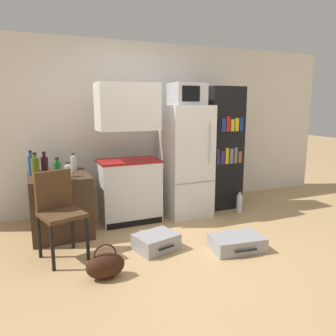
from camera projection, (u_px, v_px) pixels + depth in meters
The scene contains 19 objects.
ground_plane at pixel (202, 256), 3.48m from camera, with size 24.00×24.00×0.00m, color tan.
wall_back at pixel (153, 126), 5.13m from camera, with size 6.40×0.10×2.49m.
side_table at pixel (61, 205), 4.02m from camera, with size 0.70×0.74×0.75m.
kitchen_hutch at pixel (129, 160), 4.39m from camera, with size 0.81×0.50×1.86m.
refrigerator at pixel (186, 161), 4.68m from camera, with size 0.62×0.62×1.57m.
microwave at pixel (187, 94), 4.50m from camera, with size 0.45×0.40×0.30m.
bookshelf at pixel (222, 148), 5.00m from camera, with size 0.55×0.40×1.84m.
bottle_blue_soda at pixel (31, 165), 3.91m from camera, with size 0.07×0.07×0.30m.
bottle_wine_dark at pixel (45, 166), 3.82m from camera, with size 0.08×0.08×0.30m.
bottle_green_tall at pixel (58, 170), 3.66m from camera, with size 0.09×0.09×0.26m.
bottle_clear_short at pixel (74, 163), 4.24m from camera, with size 0.08×0.08×0.22m.
bottle_olive_oil at pixel (35, 167), 3.74m from camera, with size 0.09×0.09×0.30m.
bottle_milk_white at pixel (68, 171), 3.82m from camera, with size 0.09×0.09×0.17m.
bowl at pixel (64, 172), 3.98m from camera, with size 0.17×0.17×0.05m.
chair at pixel (58, 206), 3.38m from camera, with size 0.50×0.50×0.91m.
suitcase_large_flat at pixel (156, 242), 3.62m from camera, with size 0.52×0.45×0.18m.
suitcase_small_flat at pixel (237, 243), 3.61m from camera, with size 0.60×0.45×0.16m.
handbag at pixel (105, 265), 3.02m from camera, with size 0.36×0.20×0.33m.
water_bottle_front at pixel (239, 203), 4.87m from camera, with size 0.09×0.09×0.34m.
Camera 1 is at (-1.61, -2.84, 1.58)m, focal length 35.00 mm.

